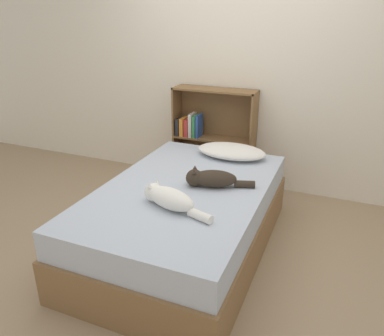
# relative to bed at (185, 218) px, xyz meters

# --- Properties ---
(ground_plane) EXTENTS (8.00, 8.00, 0.00)m
(ground_plane) POSITION_rel_bed_xyz_m (0.00, 0.00, -0.27)
(ground_plane) COLOR #997F60
(wall_back) EXTENTS (8.00, 0.06, 2.50)m
(wall_back) POSITION_rel_bed_xyz_m (0.00, 1.46, 0.98)
(wall_back) COLOR silver
(wall_back) RESTS_ON ground_plane
(bed) EXTENTS (1.24, 1.97, 0.56)m
(bed) POSITION_rel_bed_xyz_m (0.00, 0.00, 0.00)
(bed) COLOR brown
(bed) RESTS_ON ground_plane
(pillow) EXTENTS (0.64, 0.38, 0.11)m
(pillow) POSITION_rel_bed_xyz_m (0.14, 0.77, 0.34)
(pillow) COLOR white
(pillow) RESTS_ON bed
(cat_light) EXTENTS (0.56, 0.28, 0.15)m
(cat_light) POSITION_rel_bed_xyz_m (0.03, -0.34, 0.35)
(cat_light) COLOR white
(cat_light) RESTS_ON bed
(cat_dark) EXTENTS (0.52, 0.26, 0.16)m
(cat_dark) POSITION_rel_bed_xyz_m (0.18, 0.08, 0.35)
(cat_dark) COLOR #33281E
(cat_dark) RESTS_ON bed
(bookshelf) EXTENTS (0.89, 0.26, 1.07)m
(bookshelf) POSITION_rel_bed_xyz_m (-0.26, 1.32, 0.28)
(bookshelf) COLOR brown
(bookshelf) RESTS_ON ground_plane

